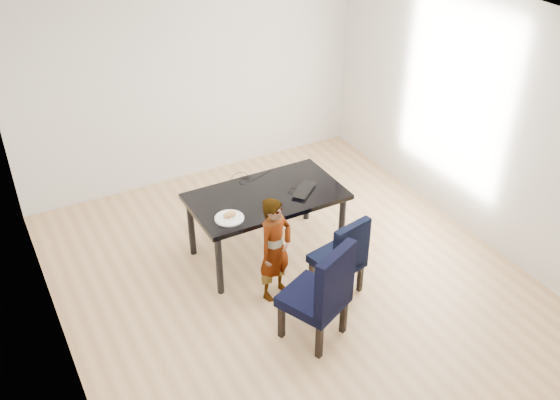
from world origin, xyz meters
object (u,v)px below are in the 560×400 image
chair_left (314,291)px  chair_right (337,254)px  dining_table (267,224)px  laptop (299,189)px  plate (229,218)px  child (275,249)px

chair_left → chair_right: chair_left is taller
dining_table → laptop: size_ratio=4.33×
dining_table → chair_left: 1.34m
dining_table → laptop: laptop is taller
plate → chair_left: bearing=-73.8°
dining_table → plate: (-0.53, -0.23, 0.38)m
dining_table → child: 0.72m
child → laptop: child is taller
dining_table → chair_right: chair_right is taller
dining_table → laptop: 0.53m
chair_left → child: (-0.03, 0.66, 0.04)m
chair_right → laptop: bearing=77.5°
chair_right → plate: size_ratio=3.07×
plate → laptop: size_ratio=0.78×
dining_table → plate: size_ratio=5.54×
chair_left → chair_right: (0.54, 0.44, -0.08)m
dining_table → chair_left: chair_left is taller
dining_table → plate: 0.69m
chair_right → laptop: (0.02, 0.78, 0.32)m
chair_right → child: (-0.57, 0.23, 0.11)m
chair_left → laptop: chair_left is taller
laptop → chair_right: bearing=50.0°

